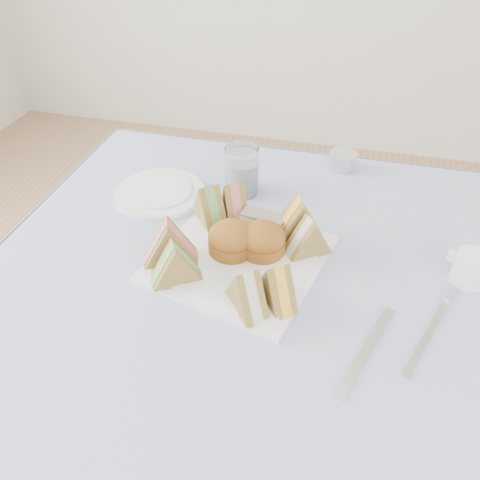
% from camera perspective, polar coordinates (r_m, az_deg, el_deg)
% --- Properties ---
extents(floor, '(4.00, 4.00, 0.00)m').
position_cam_1_polar(floor, '(1.45, 1.21, -27.12)').
color(floor, '#9E7751').
rests_on(floor, ground).
extents(table, '(0.90, 0.90, 0.74)m').
position_cam_1_polar(table, '(1.12, 1.47, -19.54)').
color(table, brown).
rests_on(table, floor).
extents(tablecloth, '(1.02, 1.02, 0.01)m').
position_cam_1_polar(tablecloth, '(0.82, 1.90, -5.99)').
color(tablecloth, '#9CB0D4').
rests_on(tablecloth, table).
extents(serving_plate, '(0.35, 0.35, 0.01)m').
position_cam_1_polar(serving_plate, '(0.87, 0.00, -2.25)').
color(serving_plate, white).
rests_on(serving_plate, tablecloth).
extents(sandwich_fl_a, '(0.11, 0.08, 0.09)m').
position_cam_1_polar(sandwich_fl_a, '(0.84, -8.60, -0.18)').
color(sandwich_fl_a, olive).
rests_on(sandwich_fl_a, serving_plate).
extents(sandwich_fl_b, '(0.10, 0.08, 0.08)m').
position_cam_1_polar(sandwich_fl_b, '(0.80, -7.92, -2.65)').
color(sandwich_fl_b, olive).
rests_on(sandwich_fl_b, serving_plate).
extents(sandwich_fr_a, '(0.08, 0.09, 0.08)m').
position_cam_1_polar(sandwich_fr_a, '(0.76, 4.57, -5.26)').
color(sandwich_fr_a, olive).
rests_on(sandwich_fr_a, serving_plate).
extents(sandwich_fr_b, '(0.09, 0.09, 0.08)m').
position_cam_1_polar(sandwich_fr_b, '(0.75, 0.87, -6.03)').
color(sandwich_fr_b, olive).
rests_on(sandwich_fr_b, serving_plate).
extents(sandwich_bl_a, '(0.09, 0.10, 0.08)m').
position_cam_1_polar(sandwich_bl_a, '(0.93, -3.74, 4.48)').
color(sandwich_bl_a, olive).
rests_on(sandwich_bl_a, serving_plate).
extents(sandwich_bl_b, '(0.08, 0.10, 0.08)m').
position_cam_1_polar(sandwich_bl_b, '(0.94, -0.69, 4.91)').
color(sandwich_bl_b, olive).
rests_on(sandwich_bl_b, serving_plate).
extents(sandwich_br_a, '(0.10, 0.08, 0.08)m').
position_cam_1_polar(sandwich_br_a, '(0.86, 8.39, 0.53)').
color(sandwich_br_a, olive).
rests_on(sandwich_br_a, serving_plate).
extents(sandwich_br_b, '(0.11, 0.09, 0.09)m').
position_cam_1_polar(sandwich_br_b, '(0.89, 7.12, 2.75)').
color(sandwich_br_b, olive).
rests_on(sandwich_br_b, serving_plate).
extents(scone_left, '(0.10, 0.10, 0.06)m').
position_cam_1_polar(scone_left, '(0.86, -1.05, 0.15)').
color(scone_left, olive).
rests_on(scone_left, serving_plate).
extents(scone_right, '(0.10, 0.10, 0.06)m').
position_cam_1_polar(scone_right, '(0.86, 2.78, 0.04)').
color(scone_right, olive).
rests_on(scone_right, serving_plate).
extents(pastry_slice, '(0.09, 0.05, 0.04)m').
position_cam_1_polar(pastry_slice, '(0.91, 2.86, 2.10)').
color(pastry_slice, tan).
rests_on(pastry_slice, serving_plate).
extents(side_plate, '(0.20, 0.20, 0.01)m').
position_cam_1_polar(side_plate, '(1.06, -9.71, 5.67)').
color(side_plate, white).
rests_on(side_plate, tablecloth).
extents(water_glass, '(0.08, 0.08, 0.11)m').
position_cam_1_polar(water_glass, '(1.03, 0.21, 8.45)').
color(water_glass, white).
rests_on(water_glass, tablecloth).
extents(tea_strainer, '(0.08, 0.08, 0.04)m').
position_cam_1_polar(tea_strainer, '(1.16, 12.38, 9.30)').
color(tea_strainer, silver).
rests_on(tea_strainer, tablecloth).
extents(knife, '(0.08, 0.19, 0.00)m').
position_cam_1_polar(knife, '(0.76, 15.20, -12.80)').
color(knife, silver).
rests_on(knife, tablecloth).
extents(fork, '(0.08, 0.18, 0.00)m').
position_cam_1_polar(fork, '(0.80, 21.95, -10.68)').
color(fork, silver).
rests_on(fork, tablecloth).
extents(creamer_jug, '(0.08, 0.08, 0.06)m').
position_cam_1_polar(creamer_jug, '(0.91, 26.45, -3.11)').
color(creamer_jug, white).
rests_on(creamer_jug, tablecloth).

